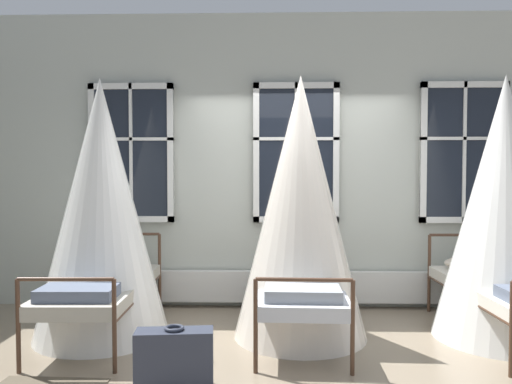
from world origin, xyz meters
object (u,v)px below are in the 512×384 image
at_px(cot_second, 300,211).
at_px(cot_third, 504,212).
at_px(cot_first, 101,212).
at_px(suitcase_dark, 174,360).

xyz_separation_m(cot_second, cot_third, (1.92, -0.01, -0.00)).
distance_m(cot_first, cot_second, 1.92).
bearing_deg(cot_first, cot_third, -91.21).
bearing_deg(cot_third, cot_second, 88.24).
relative_size(cot_second, suitcase_dark, 4.34).
bearing_deg(suitcase_dark, cot_third, 17.08).
xyz_separation_m(cot_first, cot_second, (1.91, 0.04, 0.01)).
distance_m(cot_third, suitcase_dark, 3.30).
bearing_deg(cot_second, cot_first, 92.72).
xyz_separation_m(cot_second, suitcase_dark, (-0.98, -1.22, -0.99)).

